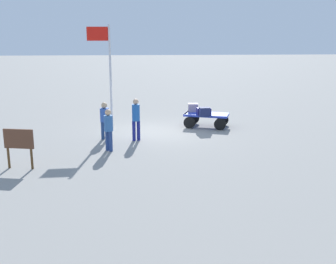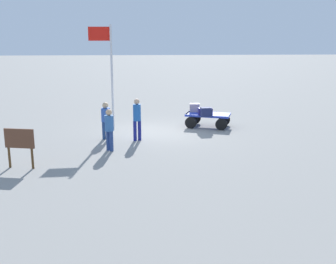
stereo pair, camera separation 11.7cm
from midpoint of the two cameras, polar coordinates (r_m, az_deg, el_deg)
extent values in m
plane|color=gray|center=(18.98, -1.65, 0.04)|extent=(120.00, 120.00, 0.00)
cube|color=#293DB3|center=(19.91, 5.09, 2.38)|extent=(2.25, 1.58, 0.10)
cube|color=#293DB3|center=(20.08, 2.35, 2.52)|extent=(0.37, 0.93, 0.10)
cylinder|color=black|center=(19.60, 2.76, 1.28)|extent=(0.55, 0.28, 0.54)
cylinder|color=black|center=(20.59, 3.35, 1.88)|extent=(0.55, 0.28, 0.54)
cylinder|color=black|center=(19.37, 6.90, 1.05)|extent=(0.55, 0.28, 0.54)
cylinder|color=black|center=(20.37, 7.30, 1.66)|extent=(0.55, 0.28, 0.54)
cube|color=navy|center=(19.56, 4.71, 2.82)|extent=(0.66, 0.43, 0.32)
cube|color=navy|center=(19.26, 4.81, 2.76)|extent=(0.51, 0.38, 0.40)
cube|color=gray|center=(20.26, 3.26, 3.33)|extent=(0.49, 0.38, 0.40)
cylinder|color=navy|center=(17.75, -8.41, 0.20)|extent=(0.14, 0.14, 0.76)
cylinder|color=navy|center=(17.78, -9.05, 0.20)|extent=(0.14, 0.14, 0.76)
cylinder|color=#3054AA|center=(17.62, -8.81, 2.30)|extent=(0.39, 0.39, 0.56)
sphere|color=tan|center=(17.55, -8.86, 3.60)|extent=(0.25, 0.25, 0.25)
cylinder|color=navy|center=(15.99, -8.00, -1.26)|extent=(0.14, 0.14, 0.78)
cylinder|color=navy|center=(16.13, -8.47, -1.14)|extent=(0.14, 0.14, 0.78)
cylinder|color=#3262A3|center=(15.90, -8.32, 1.18)|extent=(0.48, 0.48, 0.59)
sphere|color=tan|center=(15.82, -8.37, 2.64)|extent=(0.23, 0.23, 0.23)
cylinder|color=navy|center=(17.45, -4.22, 0.21)|extent=(0.14, 0.14, 0.84)
cylinder|color=navy|center=(17.39, -4.84, 0.15)|extent=(0.14, 0.14, 0.84)
cylinder|color=#205AAD|center=(17.26, -4.58, 2.64)|extent=(0.41, 0.41, 0.68)
sphere|color=tan|center=(17.18, -4.61, 4.14)|extent=(0.23, 0.23, 0.23)
cylinder|color=silver|center=(19.22, -7.98, 7.24)|extent=(0.10, 0.10, 4.72)
cube|color=red|center=(19.16, -9.76, 13.03)|extent=(0.93, 0.09, 0.60)
cylinder|color=#4C3319|center=(14.55, -18.24, -3.50)|extent=(0.08, 0.08, 0.70)
cylinder|color=#4C3319|center=(14.92, -21.05, -3.32)|extent=(0.08, 0.08, 0.70)
cube|color=brown|center=(14.55, -19.87, -0.88)|extent=(1.00, 0.26, 0.65)
camera|label=1|loc=(0.06, -90.26, -0.06)|focal=44.86mm
camera|label=2|loc=(0.06, 89.74, 0.06)|focal=44.86mm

